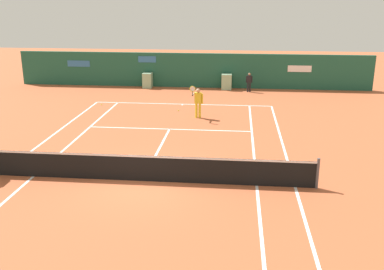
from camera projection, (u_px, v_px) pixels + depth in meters
name	position (u px, v px, depth m)	size (l,w,h in m)	color
ground_plane	(146.00, 175.00, 16.13)	(80.00, 80.00, 0.01)	#B25633
tennis_net	(142.00, 167.00, 15.43)	(12.10, 0.10, 1.07)	#4C4C51
sponsor_back_wall	(191.00, 71.00, 31.34)	(25.00, 1.02, 2.42)	#1E5642
player_on_baseline	(198.00, 101.00, 23.41)	(0.66, 0.66, 1.83)	yellow
ball_kid_left_post	(249.00, 81.00, 29.90)	(0.43, 0.18, 1.30)	black
tennis_ball_near_service_line	(178.00, 110.00, 25.10)	(0.07, 0.07, 0.07)	#CCE033
tennis_ball_mid_court	(102.00, 105.00, 26.44)	(0.07, 0.07, 0.07)	#CCE033
tennis_ball_by_sideline	(144.00, 163.00, 17.17)	(0.07, 0.07, 0.07)	#CCE033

